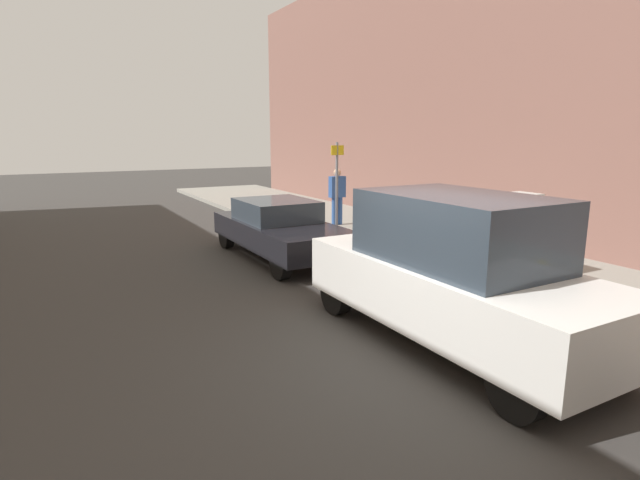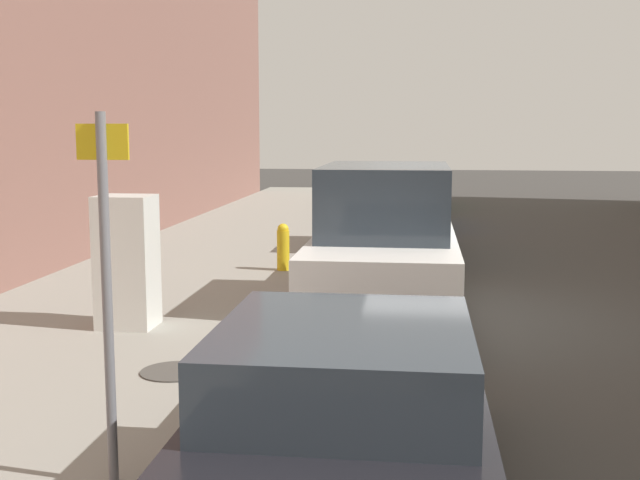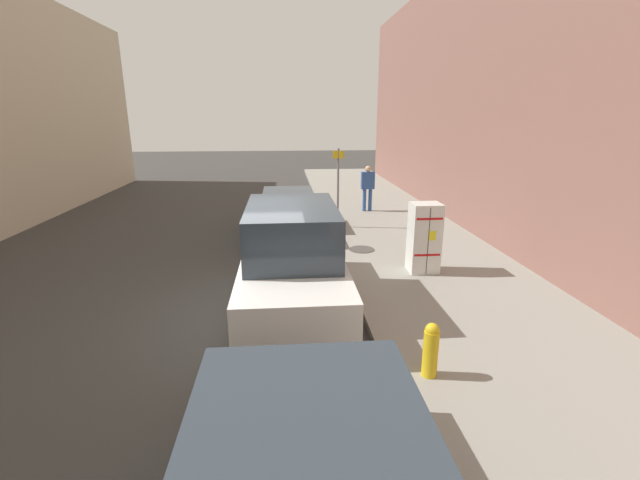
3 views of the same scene
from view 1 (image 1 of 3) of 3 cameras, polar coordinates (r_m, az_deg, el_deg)
The scene contains 8 objects.
ground_plane at distance 6.82m, azimuth 9.66°, elevation -13.66°, with size 80.00×80.00×0.00m, color #383533.
sidewalk_slab at distance 10.13m, azimuth 30.36°, elevation -6.09°, with size 4.48×44.00×0.16m, color gray.
discarded_refrigerator at distance 10.56m, azimuth 21.55°, elevation 0.50°, with size 0.68×0.60×1.66m.
manhole_cover at distance 11.16m, azimuth 10.35°, elevation -2.61°, with size 0.70×0.70×0.02m, color #47443F.
street_sign_post at distance 12.77m, azimuth 1.94°, elevation 5.98°, with size 0.36×0.07×2.60m.
pedestrian_walking_far at distance 15.61m, azimuth 1.98°, elevation 5.48°, with size 0.51×0.24×1.76m.
parked_sedan_dark at distance 12.09m, azimuth -4.63°, elevation 1.36°, with size 1.85×4.59×1.39m.
parked_van_white at distance 7.23m, azimuth 15.13°, elevation -3.47°, with size 1.93×4.83×2.14m.
Camera 1 is at (3.93, 4.75, 2.92)m, focal length 28.00 mm.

